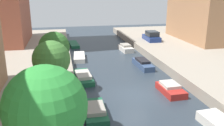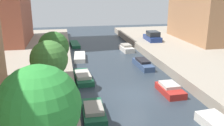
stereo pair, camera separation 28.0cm
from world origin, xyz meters
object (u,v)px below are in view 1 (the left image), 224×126
(low_block_right, at_px, (213,13))
(moored_boat_right_5, at_px, (126,48))
(moored_boat_left_2, at_px, (95,112))
(moored_boat_right_4, at_px, (143,64))
(moored_boat_left_5, at_px, (74,44))
(moored_boat_left_4, at_px, (79,57))
(street_tree_0, at_px, (46,107))
(moored_boat_right_3, at_px, (171,89))
(moored_boat_right_2, at_px, (221,125))
(moored_boat_left_3, at_px, (83,77))
(street_tree_2, at_px, (54,47))
(street_tree_1, at_px, (51,60))
(parked_car, at_px, (152,37))

(low_block_right, distance_m, moored_boat_right_5, 15.46)
(moored_boat_left_2, bearing_deg, moored_boat_right_4, 55.48)
(moored_boat_left_5, bearing_deg, moored_boat_right_4, -60.96)
(moored_boat_left_4, bearing_deg, moored_boat_left_5, 91.54)
(street_tree_0, bearing_deg, moored_boat_right_3, 48.77)
(street_tree_0, bearing_deg, moored_boat_right_5, 69.72)
(moored_boat_left_2, xyz_separation_m, moored_boat_right_4, (7.19, 10.46, 0.03))
(moored_boat_right_2, relative_size, moored_boat_right_4, 0.76)
(street_tree_0, bearing_deg, moored_boat_left_2, 72.39)
(moored_boat_right_5, bearing_deg, moored_boat_left_3, -124.54)
(street_tree_0, distance_m, street_tree_2, 13.34)
(street_tree_2, height_order, moored_boat_left_3, street_tree_2)
(moored_boat_right_2, xyz_separation_m, moored_boat_right_3, (-0.68, 6.15, 0.04))
(low_block_right, relative_size, moored_boat_left_2, 3.41)
(street_tree_1, relative_size, moored_boat_right_4, 1.19)
(low_block_right, bearing_deg, street_tree_0, -131.18)
(street_tree_0, xyz_separation_m, moored_boat_left_3, (2.57, 16.20, -4.94))
(street_tree_1, height_order, moored_boat_left_3, street_tree_1)
(moored_boat_right_4, bearing_deg, moored_boat_left_3, -159.38)
(street_tree_2, bearing_deg, moored_boat_left_3, 48.52)
(moored_boat_left_2, distance_m, moored_boat_right_4, 12.69)
(parked_car, relative_size, moored_boat_right_3, 1.26)
(moored_boat_left_3, distance_m, moored_boat_right_2, 13.67)
(moored_boat_left_2, bearing_deg, moored_boat_right_2, -23.49)
(parked_car, xyz_separation_m, moored_boat_right_5, (-4.78, -2.04, -1.19))
(street_tree_0, relative_size, moored_boat_left_3, 1.21)
(moored_boat_right_3, height_order, moored_boat_right_5, moored_boat_right_5)
(moored_boat_left_5, bearing_deg, moored_boat_right_3, -70.80)
(moored_boat_left_3, height_order, moored_boat_right_4, moored_boat_right_4)
(street_tree_1, xyz_separation_m, moored_boat_right_2, (10.53, -1.29, -4.71))
(street_tree_1, relative_size, moored_boat_left_2, 1.35)
(moored_boat_left_5, bearing_deg, moored_boat_left_3, -90.10)
(moored_boat_left_3, distance_m, moored_boat_left_5, 15.90)
(street_tree_1, bearing_deg, moored_boat_right_3, 26.29)
(moored_boat_left_4, bearing_deg, moored_boat_left_2, -90.43)
(moored_boat_left_4, distance_m, moored_boat_right_5, 7.75)
(parked_car, relative_size, moored_boat_right_5, 1.21)
(street_tree_1, xyz_separation_m, moored_boat_left_5, (2.59, 25.72, -4.81))
(moored_boat_right_4, bearing_deg, parked_car, 64.21)
(street_tree_0, height_order, moored_boat_left_5, street_tree_0)
(street_tree_2, bearing_deg, moored_boat_left_5, 82.15)
(low_block_right, bearing_deg, street_tree_2, -148.91)
(street_tree_1, relative_size, moored_boat_left_3, 1.10)
(parked_car, height_order, moored_boat_right_5, parked_car)
(moored_boat_left_3, bearing_deg, street_tree_0, -99.00)
(moored_boat_right_5, bearing_deg, parked_car, 23.08)
(parked_car, height_order, moored_boat_right_2, parked_car)
(moored_boat_right_4, bearing_deg, moored_boat_left_2, -124.52)
(moored_boat_left_4, bearing_deg, street_tree_1, -99.11)
(parked_car, relative_size, moored_boat_left_4, 0.94)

